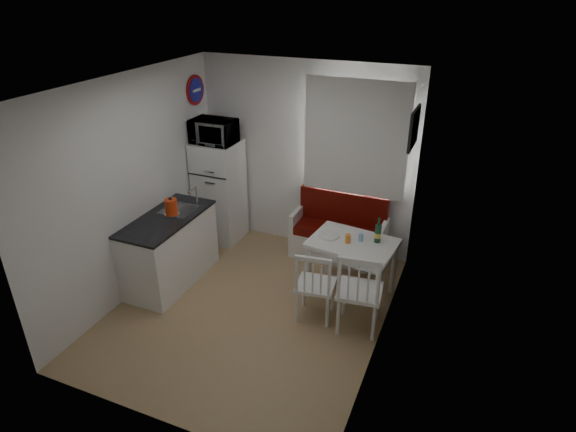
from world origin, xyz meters
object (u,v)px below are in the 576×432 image
at_px(chair_left, 313,280).
at_px(chair_right, 358,285).
at_px(kitchen_counter, 170,249).
at_px(kettle, 171,207).
at_px(dining_table, 353,248).
at_px(microwave, 214,131).
at_px(wine_bottle, 378,230).
at_px(bench, 339,238).
at_px(fridge, 220,191).

height_order(chair_left, chair_right, chair_right).
bearing_deg(chair_right, kitchen_counter, 170.91).
bearing_deg(chair_right, kettle, 169.49).
xyz_separation_m(kitchen_counter, dining_table, (2.19, 0.57, 0.20)).
bearing_deg(microwave, wine_bottle, -12.22).
xyz_separation_m(chair_left, kettle, (-1.89, 0.15, 0.47)).
height_order(kitchen_counter, wine_bottle, kitchen_counter).
relative_size(dining_table, chair_left, 2.23).
height_order(bench, dining_table, bench).
bearing_deg(chair_left, kitchen_counter, 169.93).
xyz_separation_m(kitchen_counter, wine_bottle, (2.45, 0.67, 0.44)).
height_order(dining_table, chair_left, chair_left).
xyz_separation_m(chair_left, fridge, (-1.92, 1.34, 0.19)).
distance_m(dining_table, kettle, 2.23).
xyz_separation_m(bench, fridge, (-1.77, -0.11, 0.44)).
bearing_deg(dining_table, kettle, -159.62).
bearing_deg(kitchen_counter, bench, 37.05).
xyz_separation_m(chair_left, chair_right, (0.50, -0.01, 0.07)).
bearing_deg(wine_bottle, dining_table, -159.17).
height_order(dining_table, kettle, kettle).
distance_m(kitchen_counter, wine_bottle, 2.58).
relative_size(kettle, wine_bottle, 0.78).
relative_size(bench, kettle, 5.32).
relative_size(kitchen_counter, kettle, 5.48).
bearing_deg(chair_right, bench, 107.15).
relative_size(fridge, wine_bottle, 4.82).
relative_size(kitchen_counter, chair_right, 2.47).
xyz_separation_m(kitchen_counter, bench, (1.79, 1.35, -0.15)).
bearing_deg(kettle, wine_bottle, 14.28).
distance_m(bench, chair_left, 1.47).
bearing_deg(kettle, microwave, 91.51).
xyz_separation_m(microwave, wine_bottle, (2.43, -0.53, -0.75)).
distance_m(bench, wine_bottle, 1.12).
relative_size(kitchen_counter, chair_left, 2.77).
xyz_separation_m(kettle, wine_bottle, (2.40, 0.61, -0.13)).
height_order(bench, kettle, kettle).
bearing_deg(kitchen_counter, microwave, 89.06).
distance_m(kitchen_counter, chair_right, 2.44).
height_order(chair_left, wine_bottle, wine_bottle).
bearing_deg(kettle, fridge, 91.45).
height_order(bench, microwave, microwave).
distance_m(chair_right, microwave, 2.93).
height_order(bench, chair_right, chair_right).
relative_size(dining_table, wine_bottle, 3.45).
bearing_deg(dining_table, microwave, 170.82).
bearing_deg(wine_bottle, chair_left, -123.97).
xyz_separation_m(bench, microwave, (-1.77, -0.16, 1.34)).
bearing_deg(fridge, kettle, -88.55).
xyz_separation_m(dining_table, chair_right, (0.25, -0.67, -0.04)).
relative_size(kitchen_counter, bench, 1.03).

